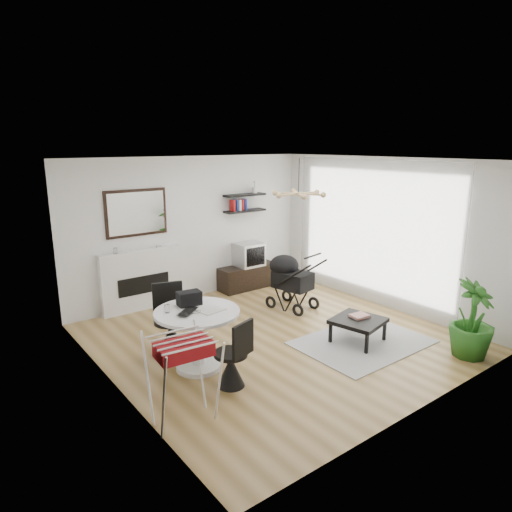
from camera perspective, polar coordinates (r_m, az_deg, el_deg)
floor at (r=7.19m, az=2.40°, el=-10.12°), size 5.00×5.00×0.00m
ceiling at (r=6.57m, az=2.65°, el=11.92°), size 5.00×5.00×0.00m
wall_back at (r=8.78m, az=-7.98°, el=3.44°), size 5.00×0.00×5.00m
wall_left at (r=5.55m, az=-17.79°, el=-3.30°), size 0.00×5.00×5.00m
wall_right at (r=8.54m, az=15.56°, el=2.77°), size 0.00×5.00×5.00m
sheer_curtain at (r=8.58m, az=14.09°, el=2.91°), size 0.04×3.60×2.60m
fireplace at (r=8.39m, az=-14.12°, el=-2.01°), size 1.50×0.17×2.16m
shelf_lower at (r=9.24m, az=-1.40°, el=5.67°), size 0.90×0.25×0.04m
shelf_upper at (r=9.20m, az=-1.41°, el=7.64°), size 0.90×0.25×0.04m
pendant_lamp at (r=7.29m, az=5.34°, el=7.75°), size 0.90×0.90×0.10m
tv_console at (r=9.45m, az=-0.99°, el=-2.60°), size 1.27×0.44×0.48m
crt_tv at (r=9.33m, az=-0.90°, el=0.21°), size 0.54×0.47×0.47m
dining_table at (r=6.11m, az=-7.32°, el=-9.23°), size 1.12×1.12×0.82m
laptop at (r=5.91m, az=-8.05°, el=-6.99°), size 0.44×0.40×0.03m
black_bag at (r=6.19m, az=-8.36°, el=-5.25°), size 0.33×0.22×0.19m
newspaper at (r=6.00m, az=-5.67°, el=-6.70°), size 0.36×0.31×0.01m
drinking_glass at (r=5.98m, az=-11.06°, el=-6.46°), size 0.07×0.07×0.11m
chair_far at (r=6.70m, az=-10.56°, el=-9.29°), size 0.52×0.53×1.00m
chair_near at (r=5.76m, az=-3.01°, el=-13.51°), size 0.45×0.47×0.88m
drying_rack at (r=5.04m, az=-9.09°, el=-14.86°), size 0.71×0.67×0.98m
stroller at (r=8.30m, az=4.26°, el=-3.37°), size 0.70×0.95×1.08m
rug at (r=7.19m, az=13.17°, el=-10.44°), size 1.93×1.39×0.01m
coffee_table at (r=7.08m, az=12.65°, el=-7.99°), size 0.83×0.83×0.35m
magazines at (r=7.14m, az=12.80°, el=-7.30°), size 0.29×0.24×0.04m
potted_plant at (r=7.06m, az=25.44°, el=-7.16°), size 0.69×0.69×1.10m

